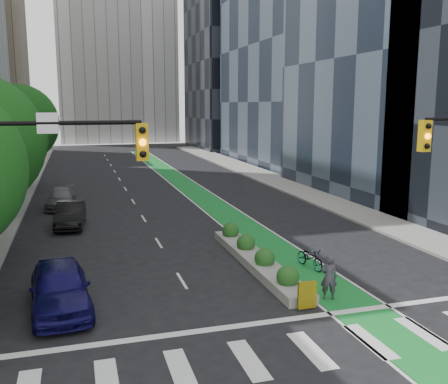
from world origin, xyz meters
TOP-DOWN VIEW (x-y plane):
  - ground at (0.00, 0.00)m, footprint 160.00×160.00m
  - sidewalk_left at (-11.80, 25.00)m, footprint 3.60×90.00m
  - sidewalk_right at (11.80, 25.00)m, footprint 3.60×90.00m
  - bike_lane_paint at (3.00, 30.00)m, footprint 2.20×70.00m
  - building_dark_end at (20.00, 68.00)m, footprint 14.00×18.00m
  - tree_midfar at (-11.00, 22.00)m, footprint 5.60×5.60m
  - tree_far at (-11.00, 32.00)m, footprint 6.60×6.60m
  - median_planter at (1.20, 7.04)m, footprint 1.20×10.26m
  - bicycle at (3.39, 5.99)m, footprint 0.95×1.93m
  - cyclist at (2.41, 2.45)m, footprint 0.74×0.60m
  - parked_car_left_near at (-7.28, 4.28)m, footprint 2.37×5.14m
  - parked_car_left_mid at (-7.00, 17.10)m, footprint 1.92×4.60m
  - parked_car_left_far at (-7.67, 23.14)m, footprint 2.20×4.75m

SIDE VIEW (x-z plane):
  - ground at x=0.00m, z-range 0.00..0.00m
  - bike_lane_paint at x=3.00m, z-range 0.00..0.01m
  - sidewalk_left at x=-11.80m, z-range 0.00..0.15m
  - sidewalk_right at x=11.80m, z-range 0.00..0.15m
  - median_planter at x=1.20m, z-range -0.18..0.92m
  - bicycle at x=3.39m, z-range 0.00..0.97m
  - parked_car_left_far at x=-7.67m, z-range 0.00..1.35m
  - parked_car_left_mid at x=-7.00m, z-range 0.00..1.48m
  - parked_car_left_near at x=-7.28m, z-range 0.00..1.71m
  - cyclist at x=2.41m, z-range 0.00..1.74m
  - tree_midfar at x=-11.00m, z-range 1.07..8.83m
  - tree_far at x=-11.00m, z-range 1.19..10.20m
  - building_dark_end at x=20.00m, z-range 0.00..28.00m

